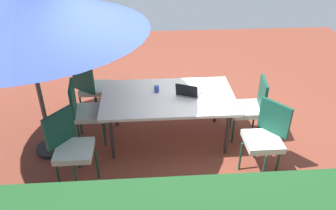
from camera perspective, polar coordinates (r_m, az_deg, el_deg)
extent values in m
cube|color=brown|center=(5.31, 0.00, -5.63)|extent=(10.00, 10.00, 0.02)
cube|color=white|center=(4.90, 0.00, 1.30)|extent=(1.91, 1.12, 0.04)
cylinder|color=#333333|center=(5.55, 8.02, 0.34)|extent=(0.05, 0.05, 0.71)
cylinder|color=#333333|center=(5.46, -8.77, -0.28)|extent=(0.05, 0.05, 0.71)
cylinder|color=#333333|center=(4.88, 9.85, -4.61)|extent=(0.05, 0.05, 0.71)
cylinder|color=#333333|center=(4.78, -9.36, -5.42)|extent=(0.05, 0.05, 0.71)
cylinder|color=#4C4C4C|center=(4.77, -21.07, 3.67)|extent=(0.06, 0.06, 2.27)
cone|color=#33478C|center=(4.45, -23.41, 14.45)|extent=(3.01, 3.01, 0.49)
cylinder|color=black|center=(5.33, -18.84, -6.88)|extent=(0.44, 0.44, 0.06)
cube|color=silver|center=(4.43, -15.41, -7.41)|extent=(0.46, 0.46, 0.08)
cube|color=#144738|center=(4.42, -17.70, -3.68)|extent=(0.30, 0.37, 0.45)
cylinder|color=#144738|center=(4.41, -15.10, -12.16)|extent=(0.03, 0.03, 0.45)
cylinder|color=#144738|center=(4.57, -11.74, -9.75)|extent=(0.03, 0.03, 0.45)
cylinder|color=#144738|center=(4.63, -18.12, -10.22)|extent=(0.03, 0.03, 0.45)
cylinder|color=#144738|center=(4.79, -14.82, -8.02)|extent=(0.03, 0.03, 0.45)
cube|color=silver|center=(5.12, -12.93, -1.29)|extent=(0.46, 0.46, 0.08)
cube|color=#144738|center=(5.01, -15.67, 1.05)|extent=(0.09, 0.44, 0.45)
cylinder|color=#144738|center=(5.10, -10.61, -4.69)|extent=(0.03, 0.03, 0.45)
cylinder|color=#144738|center=(5.40, -10.68, -2.48)|extent=(0.03, 0.03, 0.45)
cylinder|color=#144738|center=(5.13, -14.63, -5.04)|extent=(0.03, 0.03, 0.45)
cylinder|color=#144738|center=(5.43, -14.47, -2.81)|extent=(0.03, 0.03, 0.45)
cube|color=silver|center=(5.21, 12.89, -0.68)|extent=(0.46, 0.46, 0.08)
cube|color=#144738|center=(5.12, 15.56, 1.77)|extent=(0.10, 0.44, 0.45)
cylinder|color=#144738|center=(5.47, 10.47, -1.98)|extent=(0.03, 0.03, 0.45)
cylinder|color=#144738|center=(5.18, 10.84, -4.17)|extent=(0.03, 0.03, 0.45)
cylinder|color=#144738|center=(5.53, 14.17, -2.09)|extent=(0.03, 0.03, 0.45)
cylinder|color=#144738|center=(5.24, 14.76, -4.25)|extent=(0.03, 0.03, 0.45)
cube|color=silver|center=(4.60, 15.52, -5.84)|extent=(0.46, 0.46, 0.08)
cube|color=#144738|center=(4.61, 17.40, -2.07)|extent=(0.31, 0.36, 0.45)
cylinder|color=#144738|center=(4.70, 12.02, -8.44)|extent=(0.03, 0.03, 0.45)
cylinder|color=#144738|center=(4.57, 15.69, -10.42)|extent=(0.03, 0.03, 0.45)
cylinder|color=#144738|center=(4.95, 14.50, -6.52)|extent=(0.03, 0.03, 0.45)
cylinder|color=#144738|center=(4.82, 18.04, -8.33)|extent=(0.03, 0.03, 0.45)
cube|color=silver|center=(5.78, -12.23, 2.79)|extent=(0.46, 0.46, 0.08)
cube|color=#144738|center=(5.53, -14.03, 4.31)|extent=(0.37, 0.29, 0.45)
cylinder|color=#144738|center=(5.91, -9.50, 0.80)|extent=(0.03, 0.03, 0.45)
cylinder|color=#144738|center=(6.13, -12.03, 1.72)|extent=(0.03, 0.03, 0.45)
cylinder|color=#144738|center=(5.69, -11.87, -0.75)|extent=(0.03, 0.03, 0.45)
cylinder|color=#144738|center=(5.92, -14.40, 0.26)|extent=(0.03, 0.03, 0.45)
cube|color=gray|center=(4.94, 3.46, 1.89)|extent=(0.38, 0.33, 0.02)
cube|color=black|center=(4.80, 3.13, 2.41)|extent=(0.31, 0.17, 0.20)
cylinder|color=#334C99|center=(4.97, -1.92, 2.66)|extent=(0.07, 0.07, 0.10)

